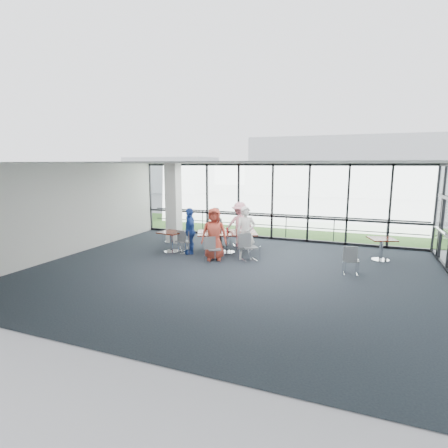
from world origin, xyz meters
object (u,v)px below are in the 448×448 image
(side_table_left, at_px, (171,235))
(diner_far_right, at_px, (240,224))
(diner_near_right, at_px, (246,233))
(structural_column, at_px, (174,203))
(chair_main_nr, at_px, (250,247))
(chair_main_fr, at_px, (239,234))
(chair_main_end, at_px, (186,242))
(chair_spare_lb, at_px, (170,232))
(main_table, at_px, (227,235))
(diner_near_left, at_px, (214,234))
(side_table_right, at_px, (382,242))
(diner_far_left, at_px, (215,228))
(chair_main_nl, at_px, (214,249))
(diner_end, at_px, (190,231))
(chair_spare_r, at_px, (351,260))
(chair_spare_la, at_px, (183,241))
(chair_main_fl, at_px, (213,234))

(side_table_left, bearing_deg, diner_far_right, 40.69)
(diner_near_right, bearing_deg, side_table_left, 158.64)
(structural_column, bearing_deg, diner_far_right, 5.26)
(chair_main_nr, relative_size, chair_main_fr, 1.01)
(chair_main_end, relative_size, chair_spare_lb, 0.99)
(main_table, height_order, diner_far_right, diner_far_right)
(side_table_left, distance_m, diner_near_left, 1.90)
(side_table_right, xyz_separation_m, diner_far_left, (-5.87, -0.30, 0.15))
(chair_main_fr, bearing_deg, structural_column, -19.67)
(chair_main_nl, height_order, chair_main_nr, chair_main_nr)
(diner_far_right, bearing_deg, chair_main_fr, -76.83)
(main_table, height_order, chair_main_fr, chair_main_fr)
(side_table_left, relative_size, chair_main_fr, 0.98)
(chair_main_end, bearing_deg, diner_far_right, 113.85)
(chair_main_end, bearing_deg, side_table_left, -105.21)
(chair_main_nr, bearing_deg, structural_column, 120.88)
(diner_near_right, bearing_deg, main_table, 124.17)
(chair_main_nr, bearing_deg, diner_far_right, 81.81)
(main_table, distance_m, diner_far_right, 1.14)
(diner_end, xyz_separation_m, chair_spare_r, (5.45, -0.50, -0.40))
(chair_spare_lb, bearing_deg, chair_main_nl, 126.23)
(side_table_right, bearing_deg, chair_spare_r, -114.30)
(diner_far_left, xyz_separation_m, chair_main_fr, (0.77, 0.63, -0.32))
(side_table_right, relative_size, diner_near_left, 0.57)
(diner_far_left, bearing_deg, chair_spare_la, 26.64)
(side_table_left, relative_size, chair_main_nl, 1.09)
(diner_near_left, xyz_separation_m, chair_main_fl, (-0.80, 1.75, -0.39))
(side_table_left, relative_size, diner_end, 0.54)
(chair_main_nr, bearing_deg, side_table_left, 142.12)
(side_table_right, distance_m, chair_main_fr, 5.12)
(structural_column, height_order, diner_far_right, structural_column)
(chair_main_fl, bearing_deg, diner_end, 59.12)
(diner_near_right, distance_m, chair_main_nr, 0.49)
(chair_spare_lb, bearing_deg, main_table, 145.37)
(diner_near_right, distance_m, chair_main_fl, 2.25)
(diner_near_right, bearing_deg, chair_spare_r, -30.56)
(main_table, height_order, diner_far_left, diner_far_left)
(diner_near_left, distance_m, chair_main_fr, 2.28)
(diner_far_right, height_order, chair_main_fl, diner_far_right)
(main_table, xyz_separation_m, chair_main_end, (-1.37, -0.55, -0.23))
(diner_far_right, bearing_deg, diner_far_left, 12.84)
(main_table, height_order, diner_near_left, diner_near_left)
(chair_main_end, distance_m, chair_spare_la, 0.15)
(diner_far_left, bearing_deg, main_table, 112.37)
(structural_column, relative_size, chair_main_end, 3.94)
(chair_spare_lb, bearing_deg, chair_main_nr, 140.11)
(diner_far_right, xyz_separation_m, chair_main_fl, (-0.98, -0.37, -0.39))
(side_table_right, xyz_separation_m, chair_main_end, (-6.51, -1.44, -0.21))
(structural_column, distance_m, chair_spare_r, 7.26)
(side_table_left, bearing_deg, diner_end, 4.91)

